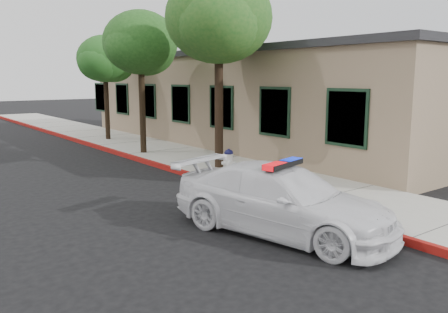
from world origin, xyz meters
TOP-DOWN VIEW (x-y plane):
  - ground at (0.00, 0.00)m, footprint 120.00×120.00m
  - sidewalk at (1.60, 3.00)m, footprint 3.20×60.00m
  - red_curb at (0.06, 3.00)m, footprint 0.14×60.00m
  - clapboard_building at (6.69, 9.00)m, footprint 7.30×20.89m
  - police_car at (-1.31, -1.01)m, footprint 3.03×4.98m
  - fire_hydrant at (0.95, 3.65)m, footprint 0.45×0.39m
  - street_tree_near at (1.37, 4.71)m, footprint 3.43×3.50m
  - street_tree_mid at (0.80, 9.03)m, footprint 3.02×2.88m
  - street_tree_far at (1.34, 13.68)m, footprint 2.81×2.61m

SIDE VIEW (x-z plane):
  - ground at x=0.00m, z-range 0.00..0.00m
  - sidewalk at x=1.60m, z-range 0.00..0.15m
  - red_curb at x=0.06m, z-range 0.00..0.16m
  - fire_hydrant at x=0.95m, z-range 0.15..0.93m
  - police_car at x=-1.31m, z-range -0.06..1.41m
  - clapboard_building at x=6.69m, z-range 0.01..4.25m
  - street_tree_far at x=1.34m, z-range 1.39..6.32m
  - street_tree_mid at x=0.80m, z-range 1.55..7.04m
  - street_tree_near at x=1.37m, z-range 1.69..7.97m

